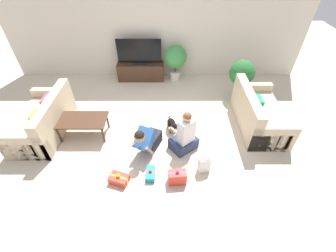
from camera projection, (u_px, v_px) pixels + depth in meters
ground_plane at (154, 131)px, 5.13m from camera, size 16.00×16.00×0.00m
wall_back at (157, 32)px, 6.22m from camera, size 8.40×0.06×2.60m
sofa_left at (45, 121)px, 4.93m from camera, size 0.92×1.72×0.87m
sofa_right at (259, 114)px, 5.10m from camera, size 0.92×1.72×0.87m
coffee_table at (83, 121)px, 4.81m from camera, size 1.05×0.59×0.43m
tv_console at (142, 71)px, 6.71m from camera, size 1.35×0.41×0.51m
tv at (140, 53)px, 6.33m from camera, size 1.25×0.20×0.72m
potted_plant_back_right at (176, 58)px, 6.38m from camera, size 0.63×0.63×1.06m
potted_plant_corner_right at (243, 74)px, 5.77m from camera, size 0.65×0.65×1.02m
person_kneeling at (148, 139)px, 4.46m from camera, size 0.58×0.79×0.76m
person_sitting at (185, 136)px, 4.52m from camera, size 0.66×0.63×0.97m
dog at (173, 125)px, 4.97m from camera, size 0.26×0.51×0.34m
gift_box_a at (151, 174)px, 4.18m from camera, size 0.16×0.32×0.17m
gift_box_b at (119, 179)px, 4.07m from camera, size 0.39×0.32×0.21m
gift_box_c at (178, 177)px, 4.03m from camera, size 0.34×0.21×0.32m
gift_bag_a at (205, 164)px, 4.19m from camera, size 0.24×0.18×0.37m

